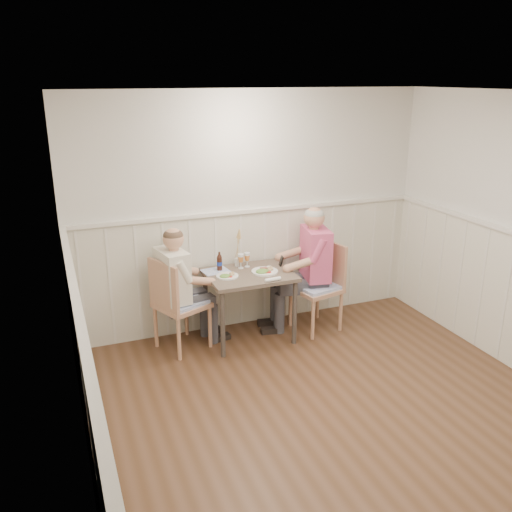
{
  "coord_description": "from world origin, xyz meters",
  "views": [
    {
      "loc": [
        -2.06,
        -3.16,
        2.71
      ],
      "look_at": [
        -0.19,
        1.64,
        1.0
      ],
      "focal_mm": 38.0,
      "sensor_mm": 36.0,
      "label": 1
    }
  ],
  "objects_px": {
    "dining_table": "(249,282)",
    "chair_left": "(177,301)",
    "chair_right": "(321,283)",
    "man_in_pink": "(311,277)",
    "diner_cream": "(177,298)",
    "beer_bottle": "(219,262)",
    "grass_vase": "(237,249)"
  },
  "relations": [
    {
      "from": "dining_table",
      "to": "chair_left",
      "type": "height_order",
      "value": "chair_left"
    },
    {
      "from": "chair_right",
      "to": "man_in_pink",
      "type": "xyz_separation_m",
      "value": [
        -0.09,
        0.07,
        0.06
      ]
    },
    {
      "from": "dining_table",
      "to": "chair_right",
      "type": "bearing_deg",
      "value": -2.66
    },
    {
      "from": "dining_table",
      "to": "chair_right",
      "type": "distance_m",
      "value": 0.84
    },
    {
      "from": "chair_right",
      "to": "chair_left",
      "type": "bearing_deg",
      "value": 177.57
    },
    {
      "from": "dining_table",
      "to": "diner_cream",
      "type": "xyz_separation_m",
      "value": [
        -0.76,
        0.06,
        -0.09
      ]
    },
    {
      "from": "chair_right",
      "to": "diner_cream",
      "type": "bearing_deg",
      "value": 176.48
    },
    {
      "from": "chair_right",
      "to": "beer_bottle",
      "type": "relative_size",
      "value": 4.78
    },
    {
      "from": "dining_table",
      "to": "beer_bottle",
      "type": "xyz_separation_m",
      "value": [
        -0.27,
        0.18,
        0.19
      ]
    },
    {
      "from": "dining_table",
      "to": "chair_left",
      "type": "relative_size",
      "value": 0.9
    },
    {
      "from": "dining_table",
      "to": "chair_left",
      "type": "distance_m",
      "value": 0.79
    },
    {
      "from": "chair_right",
      "to": "diner_cream",
      "type": "relative_size",
      "value": 0.74
    },
    {
      "from": "man_in_pink",
      "to": "diner_cream",
      "type": "height_order",
      "value": "man_in_pink"
    },
    {
      "from": "diner_cream",
      "to": "grass_vase",
      "type": "relative_size",
      "value": 3.01
    },
    {
      "from": "beer_bottle",
      "to": "diner_cream",
      "type": "bearing_deg",
      "value": -165.88
    },
    {
      "from": "diner_cream",
      "to": "man_in_pink",
      "type": "bearing_deg",
      "value": -1.22
    },
    {
      "from": "grass_vase",
      "to": "diner_cream",
      "type": "bearing_deg",
      "value": -165.39
    },
    {
      "from": "grass_vase",
      "to": "dining_table",
      "type": "bearing_deg",
      "value": -78.52
    },
    {
      "from": "chair_left",
      "to": "dining_table",
      "type": "bearing_deg",
      "value": -2.19
    },
    {
      "from": "dining_table",
      "to": "chair_left",
      "type": "xyz_separation_m",
      "value": [
        -0.78,
        0.03,
        -0.11
      ]
    },
    {
      "from": "beer_bottle",
      "to": "dining_table",
      "type": "bearing_deg",
      "value": -34.88
    },
    {
      "from": "chair_right",
      "to": "dining_table",
      "type": "bearing_deg",
      "value": 177.34
    },
    {
      "from": "chair_right",
      "to": "grass_vase",
      "type": "relative_size",
      "value": 2.24
    },
    {
      "from": "dining_table",
      "to": "beer_bottle",
      "type": "distance_m",
      "value": 0.38
    },
    {
      "from": "chair_right",
      "to": "man_in_pink",
      "type": "relative_size",
      "value": 0.7
    },
    {
      "from": "beer_bottle",
      "to": "grass_vase",
      "type": "height_order",
      "value": "grass_vase"
    },
    {
      "from": "chair_left",
      "to": "man_in_pink",
      "type": "xyz_separation_m",
      "value": [
        1.52,
        -0.0,
        0.05
      ]
    },
    {
      "from": "chair_left",
      "to": "beer_bottle",
      "type": "relative_size",
      "value": 4.81
    },
    {
      "from": "dining_table",
      "to": "grass_vase",
      "type": "relative_size",
      "value": 2.03
    },
    {
      "from": "dining_table",
      "to": "man_in_pink",
      "type": "xyz_separation_m",
      "value": [
        0.75,
        0.03,
        -0.06
      ]
    },
    {
      "from": "diner_cream",
      "to": "chair_right",
      "type": "bearing_deg",
      "value": -3.52
    },
    {
      "from": "man_in_pink",
      "to": "diner_cream",
      "type": "distance_m",
      "value": 1.51
    }
  ]
}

